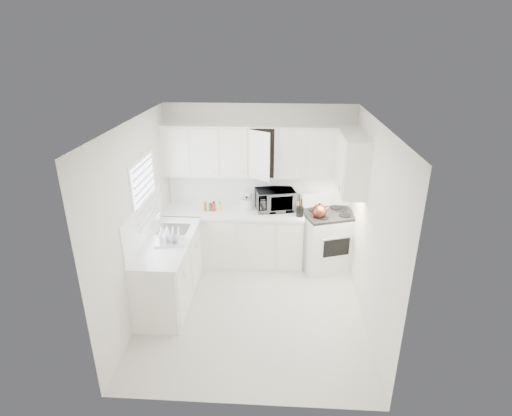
# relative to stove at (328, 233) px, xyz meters

# --- Properties ---
(floor) EXTENTS (3.20, 3.20, 0.00)m
(floor) POSITION_rel_stove_xyz_m (-1.13, -1.26, -0.62)
(floor) COLOR silver
(floor) RESTS_ON ground
(ceiling) EXTENTS (3.20, 3.20, 0.00)m
(ceiling) POSITION_rel_stove_xyz_m (-1.13, -1.26, 1.98)
(ceiling) COLOR white
(ceiling) RESTS_ON ground
(wall_back) EXTENTS (3.00, 0.00, 3.00)m
(wall_back) POSITION_rel_stove_xyz_m (-1.13, 0.34, 0.68)
(wall_back) COLOR white
(wall_back) RESTS_ON ground
(wall_front) EXTENTS (3.00, 0.00, 3.00)m
(wall_front) POSITION_rel_stove_xyz_m (-1.13, -2.86, 0.68)
(wall_front) COLOR white
(wall_front) RESTS_ON ground
(wall_left) EXTENTS (0.00, 3.20, 3.20)m
(wall_left) POSITION_rel_stove_xyz_m (-2.63, -1.26, 0.68)
(wall_left) COLOR white
(wall_left) RESTS_ON ground
(wall_right) EXTENTS (0.00, 3.20, 3.20)m
(wall_right) POSITION_rel_stove_xyz_m (0.37, -1.26, 0.68)
(wall_right) COLOR white
(wall_right) RESTS_ON ground
(window_blinds) EXTENTS (0.06, 0.96, 1.06)m
(window_blinds) POSITION_rel_stove_xyz_m (-2.61, -0.91, 0.93)
(window_blinds) COLOR white
(window_blinds) RESTS_ON wall_left
(lower_cabinets_back) EXTENTS (2.22, 0.60, 0.90)m
(lower_cabinets_back) POSITION_rel_stove_xyz_m (-1.52, 0.04, -0.17)
(lower_cabinets_back) COLOR white
(lower_cabinets_back) RESTS_ON floor
(lower_cabinets_left) EXTENTS (0.60, 1.60, 0.90)m
(lower_cabinets_left) POSITION_rel_stove_xyz_m (-2.33, -1.06, -0.17)
(lower_cabinets_left) COLOR white
(lower_cabinets_left) RESTS_ON floor
(countertop_back) EXTENTS (2.24, 0.64, 0.05)m
(countertop_back) POSITION_rel_stove_xyz_m (-1.52, 0.03, 0.31)
(countertop_back) COLOR white
(countertop_back) RESTS_ON lower_cabinets_back
(countertop_left) EXTENTS (0.64, 1.62, 0.05)m
(countertop_left) POSITION_rel_stove_xyz_m (-2.32, -1.06, 0.31)
(countertop_left) COLOR white
(countertop_left) RESTS_ON lower_cabinets_left
(backsplash_back) EXTENTS (2.98, 0.02, 0.55)m
(backsplash_back) POSITION_rel_stove_xyz_m (-1.13, 0.33, 0.61)
(backsplash_back) COLOR white
(backsplash_back) RESTS_ON wall_back
(backsplash_left) EXTENTS (0.02, 1.60, 0.55)m
(backsplash_left) POSITION_rel_stove_xyz_m (-2.62, -1.06, 0.61)
(backsplash_left) COLOR white
(backsplash_left) RESTS_ON wall_left
(upper_cabinets_back) EXTENTS (3.00, 0.33, 0.80)m
(upper_cabinets_back) POSITION_rel_stove_xyz_m (-1.13, 0.18, 0.88)
(upper_cabinets_back) COLOR white
(upper_cabinets_back) RESTS_ON wall_back
(upper_cabinets_right) EXTENTS (0.33, 0.90, 0.80)m
(upper_cabinets_right) POSITION_rel_stove_xyz_m (0.20, -0.44, 0.88)
(upper_cabinets_right) COLOR white
(upper_cabinets_right) RESTS_ON wall_right
(sink) EXTENTS (0.42, 0.38, 0.30)m
(sink) POSITION_rel_stove_xyz_m (-2.32, -0.71, 0.45)
(sink) COLOR gray
(sink) RESTS_ON countertop_left
(stove) EXTENTS (0.97, 0.88, 1.23)m
(stove) POSITION_rel_stove_xyz_m (0.00, 0.00, 0.00)
(stove) COLOR white
(stove) RESTS_ON floor
(tea_kettle) EXTENTS (0.30, 0.26, 0.26)m
(tea_kettle) POSITION_rel_stove_xyz_m (-0.18, -0.16, 0.45)
(tea_kettle) COLOR maroon
(tea_kettle) RESTS_ON stove
(frying_pan) EXTENTS (0.38, 0.50, 0.04)m
(frying_pan) POSITION_rel_stove_xyz_m (0.18, 0.16, 0.35)
(frying_pan) COLOR black
(frying_pan) RESTS_ON stove
(microwave) EXTENTS (0.67, 0.47, 0.41)m
(microwave) POSITION_rel_stove_xyz_m (-0.87, 0.12, 0.54)
(microwave) COLOR gray
(microwave) RESTS_ON countertop_back
(rice_cooker) EXTENTS (0.27, 0.27, 0.22)m
(rice_cooker) POSITION_rel_stove_xyz_m (-1.32, 0.10, 0.44)
(rice_cooker) COLOR white
(rice_cooker) RESTS_ON countertop_back
(paper_towel) EXTENTS (0.12, 0.12, 0.27)m
(paper_towel) POSITION_rel_stove_xyz_m (-1.30, 0.18, 0.47)
(paper_towel) COLOR white
(paper_towel) RESTS_ON countertop_back
(utensil_crock) EXTENTS (0.13, 0.13, 0.37)m
(utensil_crock) POSITION_rel_stove_xyz_m (-0.47, -0.13, 0.52)
(utensil_crock) COLOR black
(utensil_crock) RESTS_ON countertop_back
(dish_rack) EXTENTS (0.44, 0.36, 0.22)m
(dish_rack) POSITION_rel_stove_xyz_m (-2.27, -1.13, 0.44)
(dish_rack) COLOR white
(dish_rack) RESTS_ON countertop_left
(spice_left_0) EXTENTS (0.06, 0.06, 0.13)m
(spice_left_0) POSITION_rel_stove_xyz_m (-1.98, 0.16, 0.40)
(spice_left_0) COLOR brown
(spice_left_0) RESTS_ON countertop_back
(spice_left_1) EXTENTS (0.06, 0.06, 0.13)m
(spice_left_1) POSITION_rel_stove_xyz_m (-1.91, 0.07, 0.40)
(spice_left_1) COLOR #3D7226
(spice_left_1) RESTS_ON countertop_back
(spice_left_2) EXTENTS (0.06, 0.06, 0.13)m
(spice_left_2) POSITION_rel_stove_xyz_m (-1.83, 0.16, 0.40)
(spice_left_2) COLOR red
(spice_left_2) RESTS_ON countertop_back
(spice_left_3) EXTENTS (0.06, 0.06, 0.13)m
(spice_left_3) POSITION_rel_stove_xyz_m (-1.76, 0.07, 0.40)
(spice_left_3) COLOR #E0EB37
(spice_left_3) RESTS_ON countertop_back
(sauce_right_0) EXTENTS (0.06, 0.06, 0.19)m
(sauce_right_0) POSITION_rel_stove_xyz_m (-0.55, 0.20, 0.43)
(sauce_right_0) COLOR red
(sauce_right_0) RESTS_ON countertop_back
(sauce_right_1) EXTENTS (0.06, 0.06, 0.19)m
(sauce_right_1) POSITION_rel_stove_xyz_m (-0.50, 0.14, 0.43)
(sauce_right_1) COLOR #E0EB37
(sauce_right_1) RESTS_ON countertop_back
(sauce_right_2) EXTENTS (0.06, 0.06, 0.19)m
(sauce_right_2) POSITION_rel_stove_xyz_m (-0.44, 0.20, 0.43)
(sauce_right_2) COLOR maroon
(sauce_right_2) RESTS_ON countertop_back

